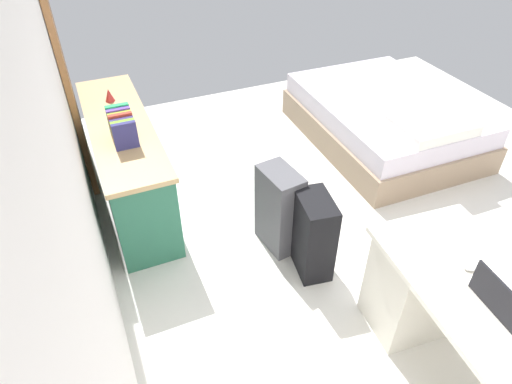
% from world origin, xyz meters
% --- Properties ---
extents(ground_plane, '(5.63, 5.63, 0.00)m').
position_xyz_m(ground_plane, '(0.00, 0.00, 0.00)').
color(ground_plane, silver).
extents(wall_back, '(4.63, 0.10, 2.64)m').
position_xyz_m(wall_back, '(0.00, 2.01, 1.32)').
color(wall_back, white).
rests_on(wall_back, ground_plane).
extents(door_wooden, '(0.88, 0.05, 2.04)m').
position_xyz_m(door_wooden, '(1.76, 1.93, 1.02)').
color(door_wooden, '#936038').
rests_on(door_wooden, ground_plane).
extents(desk, '(1.49, 0.78, 0.73)m').
position_xyz_m(desk, '(-1.36, 0.22, 0.38)').
color(desk, silver).
rests_on(desk, ground_plane).
extents(credenza, '(1.80, 0.48, 0.76)m').
position_xyz_m(credenza, '(1.14, 1.63, 0.38)').
color(credenza, '#28664C').
rests_on(credenza, ground_plane).
extents(bed, '(1.93, 1.44, 0.58)m').
position_xyz_m(bed, '(1.08, -0.96, 0.24)').
color(bed, gray).
rests_on(bed, ground_plane).
extents(suitcase_black, '(0.39, 0.27, 0.64)m').
position_xyz_m(suitcase_black, '(-0.20, 0.58, 0.32)').
color(suitcase_black, black).
rests_on(suitcase_black, ground_plane).
extents(suitcase_spare_grey, '(0.39, 0.27, 0.68)m').
position_xyz_m(suitcase_spare_grey, '(0.13, 0.69, 0.34)').
color(suitcase_spare_grey, '#4C4C51').
rests_on(suitcase_spare_grey, ground_plane).
extents(laptop, '(0.33, 0.25, 0.21)m').
position_xyz_m(laptop, '(-1.37, 0.23, 0.77)').
color(laptop, silver).
rests_on(laptop, desk).
extents(computer_mouse, '(0.07, 0.10, 0.03)m').
position_xyz_m(computer_mouse, '(-1.11, 0.16, 0.74)').
color(computer_mouse, white).
rests_on(computer_mouse, desk).
extents(book_row, '(0.28, 0.17, 0.23)m').
position_xyz_m(book_row, '(0.87, 1.63, 0.87)').
color(book_row, navy).
rests_on(book_row, credenza).
extents(figurine_small, '(0.08, 0.08, 0.11)m').
position_xyz_m(figurine_small, '(1.55, 1.63, 0.82)').
color(figurine_small, red).
rests_on(figurine_small, credenza).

